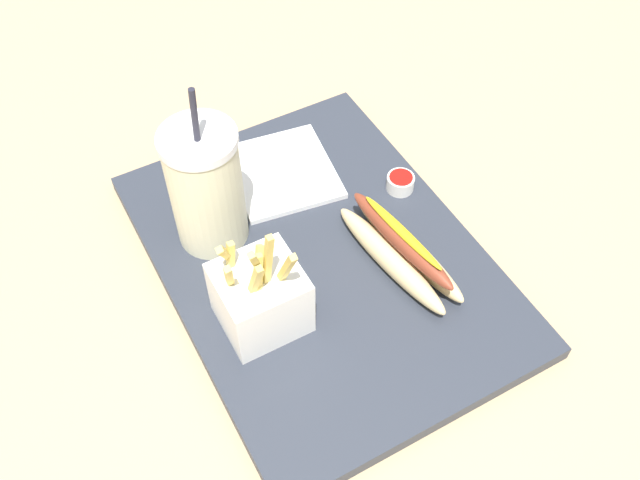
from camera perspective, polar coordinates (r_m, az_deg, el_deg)
ground_plane at (r=0.87m, az=0.00°, el=-2.46°), size 2.40×2.40×0.02m
food_tray at (r=0.85m, az=0.00°, el=-1.67°), size 0.48×0.35×0.02m
soda_cup at (r=0.81m, az=-9.06°, el=4.14°), size 0.09×0.09×0.23m
fries_basket at (r=0.76m, az=-4.79°, el=-4.53°), size 0.09×0.09×0.16m
hot_dog_1 at (r=0.83m, az=6.38°, el=-0.77°), size 0.19×0.08×0.06m
ketchup_cup_1 at (r=0.91m, az=6.42°, el=4.61°), size 0.03×0.03×0.02m
napkin_stack at (r=0.93m, az=-3.01°, el=5.43°), size 0.15×0.15×0.01m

